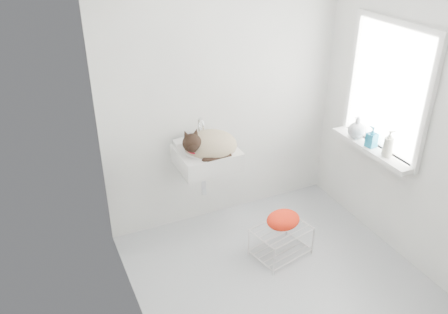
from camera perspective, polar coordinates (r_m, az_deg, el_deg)
name	(u,v)px	position (r m, az deg, el deg)	size (l,w,h in m)	color
floor	(275,273)	(3.92, 6.25, -13.97)	(2.20, 2.00, 0.02)	#A8ADB1
back_wall	(224,89)	(4.03, -0.06, 8.37)	(2.20, 0.02, 2.50)	white
right_wall	(406,109)	(3.87, 21.49, 5.52)	(0.02, 2.00, 2.50)	white
left_wall	(127,168)	(2.84, -11.90, -1.29)	(0.02, 2.00, 2.50)	white
window_glass	(389,89)	(3.96, 19.60, 7.90)	(0.01, 0.80, 1.00)	white
window_frame	(387,89)	(3.95, 19.44, 7.87)	(0.04, 0.90, 1.10)	white
windowsill	(371,149)	(4.11, 17.68, 1.00)	(0.16, 0.88, 0.04)	white
sink	(207,149)	(3.87, -2.16, 1.00)	(0.50, 0.44, 0.20)	silver
faucet	(198,126)	(3.96, -3.21, 3.89)	(0.18, 0.13, 0.18)	silver
cat	(209,145)	(3.84, -1.90, 1.46)	(0.50, 0.44, 0.29)	tan
wire_rack	(281,240)	(4.01, 7.03, -10.08)	(0.45, 0.31, 0.27)	silver
towel	(283,223)	(3.95, 7.27, -8.05)	(0.30, 0.21, 0.12)	#FF3800
bottle_a	(386,156)	(3.98, 19.33, 0.10)	(0.07, 0.07, 0.19)	beige
bottle_b	(370,146)	(4.10, 17.58, 1.25)	(0.08, 0.08, 0.18)	teal
bottle_c	(355,137)	(4.23, 15.88, 2.35)	(0.15, 0.15, 0.19)	#B1B5BD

